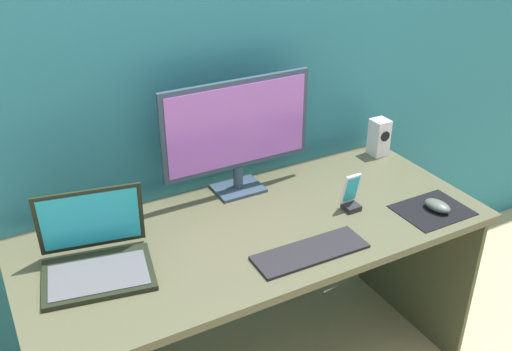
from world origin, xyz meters
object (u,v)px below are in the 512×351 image
Objects in this scene: monitor at (237,131)px; mouse at (437,206)px; speaker_right at (379,137)px; keyboard_external at (310,252)px; laptop at (96,256)px; phone_in_dock at (351,197)px.

monitor is 0.76m from mouse.
mouse is at bearing -103.17° from speaker_right.
mouse is at bearing 0.91° from keyboard_external.
monitor reaches higher than laptop.
laptop is (-0.60, -0.23, -0.20)m from monitor.
phone_in_dock reaches higher than keyboard_external.
phone_in_dock is at bearing -140.64° from speaker_right.
phone_in_dock is (-0.37, -0.30, -0.03)m from speaker_right.
laptop reaches higher than mouse.
keyboard_external is at bearing -149.96° from phone_in_dock.
monitor is 0.53m from keyboard_external.
laptop is 2.64× the size of phone_in_dock.
phone_in_dock is (0.27, 0.16, 0.04)m from keyboard_external.
monitor is at bearing 132.79° from phone_in_dock.
laptop is 0.66m from keyboard_external.
speaker_right is at bearing 36.76° from keyboard_external.
speaker_right is at bearing -0.72° from monitor.
phone_in_dock is at bearing -5.38° from laptop.
laptop is 0.89m from phone_in_dock.
laptop is at bearing -159.02° from monitor.
mouse is at bearing -31.34° from phone_in_dock.
monitor is 0.47m from phone_in_dock.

